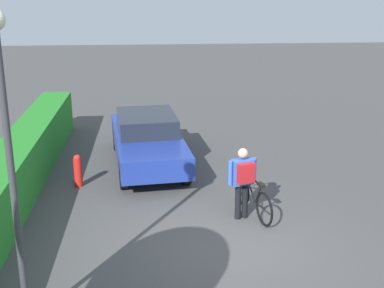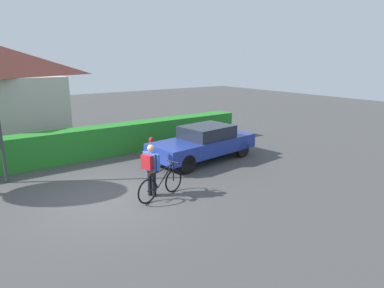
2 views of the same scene
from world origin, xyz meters
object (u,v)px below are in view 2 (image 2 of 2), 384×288
Objects in this scene: parked_car_near at (204,142)px; fire_hydrant at (152,147)px; bicycle at (161,185)px; person_rider at (151,166)px.

fire_hydrant is at bearing 130.36° from parked_car_near.
bicycle is 1.12× the size of person_rider.
bicycle is at bearing -115.49° from fire_hydrant.
parked_car_near reaches higher than bicycle.
person_rider is (-0.18, 0.26, 0.54)m from bicycle.
parked_car_near is 2.63× the size of bicycle.
bicycle reaches higher than fire_hydrant.
bicycle is at bearing -145.66° from parked_car_near.
parked_car_near is 2.23m from fire_hydrant.
fire_hydrant is (1.88, 3.94, 0.02)m from bicycle.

